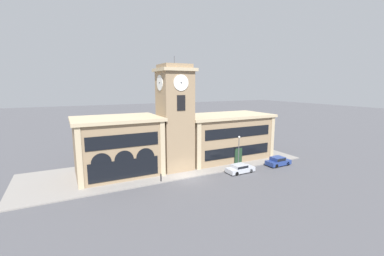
# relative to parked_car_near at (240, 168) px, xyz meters

# --- Properties ---
(ground_plane) EXTENTS (300.00, 300.00, 0.00)m
(ground_plane) POSITION_rel_parked_car_near_xyz_m (-7.96, 1.28, -0.68)
(ground_plane) COLOR #4C4C51
(sidewalk_kerb) EXTENTS (44.35, 12.65, 0.15)m
(sidewalk_kerb) POSITION_rel_parked_car_near_xyz_m (-7.96, 7.61, -0.60)
(sidewalk_kerb) COLOR gray
(sidewalk_kerb) RESTS_ON ground_plane
(clock_tower) EXTENTS (5.27, 5.27, 17.25)m
(clock_tower) POSITION_rel_parked_car_near_xyz_m (-7.96, 6.01, 7.39)
(clock_tower) COLOR #937A5B
(clock_tower) RESTS_ON ground_plane
(town_hall_left_wing) EXTENTS (12.28, 8.90, 8.47)m
(town_hall_left_wing) POSITION_rel_parked_car_near_xyz_m (-16.33, 7.80, 3.59)
(town_hall_left_wing) COLOR #937A5B
(town_hall_left_wing) RESTS_ON ground_plane
(town_hall_right_wing) EXTENTS (16.29, 8.90, 7.93)m
(town_hall_right_wing) POSITION_rel_parked_car_near_xyz_m (2.42, 7.81, 3.31)
(town_hall_right_wing) COLOR #937A5B
(town_hall_right_wing) RESTS_ON ground_plane
(parked_car_near) EXTENTS (4.35, 1.98, 1.29)m
(parked_car_near) POSITION_rel_parked_car_near_xyz_m (0.00, 0.00, 0.00)
(parked_car_near) COLOR #B2B7C1
(parked_car_near) RESTS_ON ground_plane
(parked_car_mid) EXTENTS (4.15, 1.99, 1.46)m
(parked_car_mid) POSITION_rel_parked_car_near_xyz_m (7.71, -0.00, 0.08)
(parked_car_mid) COLOR navy
(parked_car_mid) RESTS_ON ground_plane
(street_lamp) EXTENTS (0.36, 0.36, 5.06)m
(street_lamp) POSITION_rel_parked_car_near_xyz_m (1.10, 1.86, 2.86)
(street_lamp) COLOR #4C4C51
(street_lamp) RESTS_ON sidewalk_kerb
(bollard) EXTENTS (0.18, 0.18, 1.06)m
(bollard) POSITION_rel_parked_car_near_xyz_m (-11.93, 1.76, -0.01)
(bollard) COLOR black
(bollard) RESTS_ON sidewalk_kerb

